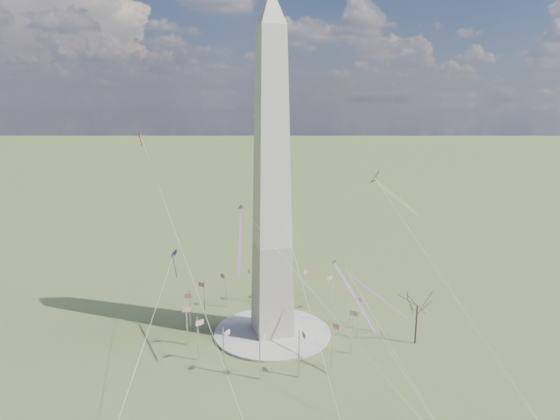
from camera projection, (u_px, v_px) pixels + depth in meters
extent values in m
plane|color=#515E2F|center=(272.00, 334.00, 154.89)|extent=(2000.00, 2000.00, 0.00)
cylinder|color=#B6B0A6|center=(272.00, 332.00, 154.80)|extent=(36.00, 36.00, 0.80)
pyramid|color=silver|center=(271.00, 6.00, 134.15)|extent=(9.90, 9.90, 10.00)
cylinder|color=white|center=(350.00, 305.00, 160.61)|extent=(0.36, 0.36, 13.00)
cube|color=red|center=(349.00, 288.00, 160.68)|extent=(2.40, 0.08, 1.50)
cylinder|color=white|center=(332.00, 294.00, 169.39)|extent=(0.36, 0.36, 13.00)
cube|color=red|center=(330.00, 278.00, 169.23)|extent=(2.25, 0.99, 1.50)
cylinder|color=white|center=(309.00, 287.00, 175.75)|extent=(0.36, 0.36, 13.00)
cube|color=red|center=(305.00, 272.00, 175.21)|extent=(1.75, 1.75, 1.50)
cylinder|color=white|center=(281.00, 284.00, 178.72)|extent=(0.36, 0.36, 13.00)
cube|color=red|center=(278.00, 270.00, 177.71)|extent=(0.99, 2.25, 1.50)
cylinder|color=white|center=(253.00, 285.00, 177.84)|extent=(0.36, 0.36, 13.00)
cube|color=red|center=(249.00, 271.00, 176.34)|extent=(0.08, 2.40, 1.50)
cylinder|color=white|center=(226.00, 290.00, 173.26)|extent=(0.36, 0.36, 13.00)
cube|color=red|center=(223.00, 276.00, 171.32)|extent=(0.99, 2.25, 1.50)
cylinder|color=white|center=(204.00, 298.00, 165.67)|extent=(0.36, 0.36, 13.00)
cube|color=red|center=(201.00, 285.00, 163.41)|extent=(1.75, 1.75, 1.50)
cylinder|color=white|center=(190.00, 310.00, 156.22)|extent=(0.36, 0.36, 13.00)
cube|color=red|center=(188.00, 296.00, 153.81)|extent=(2.25, 0.99, 1.50)
cylinder|color=white|center=(187.00, 325.00, 146.35)|extent=(0.36, 0.36, 13.00)
cube|color=red|center=(187.00, 309.00, 143.99)|extent=(2.40, 0.08, 1.50)
cylinder|color=white|center=(198.00, 339.00, 137.57)|extent=(0.36, 0.36, 13.00)
cube|color=red|center=(200.00, 323.00, 135.44)|extent=(2.25, 0.99, 1.50)
cylinder|color=white|center=(224.00, 350.00, 131.22)|extent=(0.36, 0.36, 13.00)
cube|color=red|center=(227.00, 333.00, 129.46)|extent=(1.75, 1.75, 1.50)
cylinder|color=white|center=(260.00, 356.00, 128.25)|extent=(0.36, 0.36, 13.00)
cube|color=red|center=(265.00, 338.00, 126.96)|extent=(0.99, 2.25, 1.50)
cylinder|color=white|center=(299.00, 355.00, 129.12)|extent=(0.36, 0.36, 13.00)
cube|color=red|center=(304.00, 335.00, 128.33)|extent=(0.08, 2.40, 1.50)
cylinder|color=white|center=(332.00, 346.00, 133.70)|extent=(0.36, 0.36, 13.00)
cube|color=red|center=(336.00, 326.00, 133.35)|extent=(0.99, 2.25, 1.50)
cylinder|color=white|center=(352.00, 333.00, 141.30)|extent=(0.36, 0.36, 13.00)
cube|color=red|center=(354.00, 313.00, 141.26)|extent=(1.75, 1.75, 1.50)
cylinder|color=white|center=(357.00, 318.00, 150.75)|extent=(0.36, 0.36, 13.00)
cube|color=red|center=(358.00, 300.00, 150.86)|extent=(2.25, 0.99, 1.50)
cylinder|color=#46302A|center=(416.00, 325.00, 147.49)|extent=(0.50, 0.50, 11.82)
cube|color=yellow|center=(399.00, 198.00, 166.78)|extent=(11.02, 10.63, 10.43)
cube|color=yellow|center=(397.00, 199.00, 165.13)|extent=(11.02, 10.63, 10.43)
cube|color=navy|center=(174.00, 254.00, 151.03)|extent=(1.86, 3.03, 2.50)
cube|color=#F32642|center=(175.00, 267.00, 151.92)|extent=(1.53, 3.00, 8.62)
cube|color=#F32642|center=(354.00, 298.00, 132.78)|extent=(3.92, 19.04, 12.04)
cube|color=#F32642|center=(240.00, 242.00, 133.36)|extent=(5.32, 19.30, 12.36)
cube|color=#F32642|center=(377.00, 295.00, 154.20)|extent=(14.99, 12.91, 12.02)
cube|color=red|center=(140.00, 134.00, 164.02)|extent=(1.46, 2.21, 1.74)
cube|color=red|center=(140.00, 140.00, 164.43)|extent=(1.02, 1.39, 3.99)
cube|color=white|center=(255.00, 115.00, 178.55)|extent=(1.45, 2.15, 1.67)
cube|color=white|center=(255.00, 120.00, 178.94)|extent=(1.05, 1.30, 3.82)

